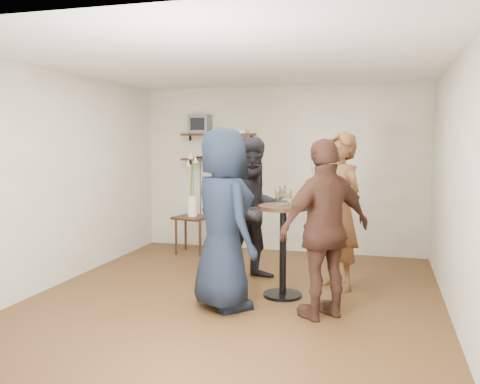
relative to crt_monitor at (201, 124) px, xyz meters
name	(u,v)px	position (x,y,z in m)	size (l,w,h in m)	color
room	(237,182)	(1.30, -2.38, -0.72)	(4.58, 5.08, 2.68)	#4D3118
shelf_upper	(218,135)	(0.30, 0.00, -0.17)	(1.20, 0.25, 0.04)	black
shelf_lower	(218,160)	(0.30, 0.00, -0.57)	(1.20, 0.25, 0.04)	black
crt_monitor	(201,124)	(0.00, 0.00, 0.00)	(0.32, 0.30, 0.30)	#59595B
dvd_deck	(234,131)	(0.57, 0.00, -0.12)	(0.40, 0.24, 0.06)	silver
radio	(225,155)	(0.42, 0.00, -0.50)	(0.22, 0.10, 0.10)	black
power_strip	(203,157)	(0.02, 0.05, -0.54)	(0.30, 0.05, 0.03)	black
side_table	(192,222)	(0.02, -0.45, -1.53)	(0.59, 0.59, 0.58)	black
vase_lilies	(192,196)	(0.01, -0.45, -1.11)	(0.20, 0.20, 1.03)	white
drinks_table	(283,238)	(1.79, -2.23, -1.35)	(0.57, 0.57, 1.04)	black
wine_glass_fl	(278,193)	(1.74, -2.26, -0.83)	(0.07, 0.07, 0.21)	silver
wine_glass_fr	(289,195)	(1.86, -2.27, -0.85)	(0.06, 0.06, 0.19)	silver
wine_glass_bl	(283,192)	(1.78, -2.18, -0.82)	(0.07, 0.07, 0.22)	silver
wine_glass_br	(286,194)	(1.82, -2.21, -0.84)	(0.06, 0.06, 0.19)	silver
person_plaid	(339,211)	(2.37, -1.73, -1.09)	(0.68, 0.45, 1.86)	maroon
person_dark	(255,209)	(1.32, -1.64, -1.12)	(0.88, 0.68, 1.80)	black
person_navy	(223,219)	(1.26, -2.78, -1.07)	(0.93, 0.60, 1.90)	black
person_brown	(325,229)	(2.32, -2.78, -1.12)	(1.05, 0.44, 1.79)	#43261C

